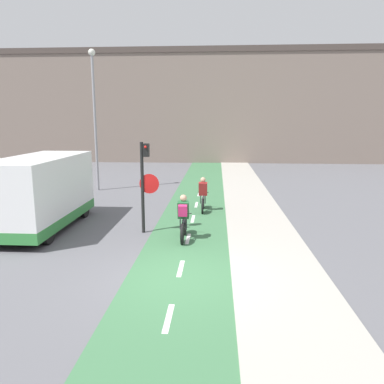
# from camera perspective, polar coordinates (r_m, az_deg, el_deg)

# --- Properties ---
(ground_plane) EXTENTS (120.00, 120.00, 0.00)m
(ground_plane) POSITION_cam_1_polar(r_m,az_deg,el_deg) (9.54, -2.03, -12.83)
(ground_plane) COLOR #5B5B60
(bike_lane) EXTENTS (2.60, 60.00, 0.02)m
(bike_lane) POSITION_cam_1_polar(r_m,az_deg,el_deg) (9.54, -2.02, -12.76)
(bike_lane) COLOR #3D7047
(bike_lane) RESTS_ON ground_plane
(sidewalk_strip) EXTENTS (2.40, 60.00, 0.05)m
(sidewalk_strip) POSITION_cam_1_polar(r_m,az_deg,el_deg) (9.62, 13.36, -12.76)
(sidewalk_strip) COLOR #A8A399
(sidewalk_strip) RESTS_ON ground_plane
(building_row_background) EXTENTS (60.00, 5.20, 10.08)m
(building_row_background) POSITION_cam_1_polar(r_m,az_deg,el_deg) (36.31, 2.43, 12.83)
(building_row_background) COLOR slate
(building_row_background) RESTS_ON ground_plane
(traffic_light_pole) EXTENTS (0.67, 0.25, 3.12)m
(traffic_light_pole) POSITION_cam_1_polar(r_m,az_deg,el_deg) (12.72, -7.22, 2.23)
(traffic_light_pole) COLOR black
(traffic_light_pole) RESTS_ON ground_plane
(street_lamp_far) EXTENTS (0.36, 0.36, 7.47)m
(street_lamp_far) POSITION_cam_1_polar(r_m,az_deg,el_deg) (21.12, -14.66, 12.42)
(street_lamp_far) COLOR gray
(street_lamp_far) RESTS_ON ground_plane
(cyclist_near) EXTENTS (0.46, 1.66, 1.49)m
(cyclist_near) POSITION_cam_1_polar(r_m,az_deg,el_deg) (12.11, -1.32, -4.05)
(cyclist_near) COLOR black
(cyclist_near) RESTS_ON ground_plane
(cyclist_far) EXTENTS (0.46, 1.59, 1.47)m
(cyclist_far) POSITION_cam_1_polar(r_m,az_deg,el_deg) (15.90, 1.68, -0.60)
(cyclist_far) COLOR black
(cyclist_far) RESTS_ON ground_plane
(van) EXTENTS (2.04, 5.10, 2.58)m
(van) POSITION_cam_1_polar(r_m,az_deg,el_deg) (14.27, -21.94, -0.25)
(van) COLOR white
(van) RESTS_ON ground_plane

